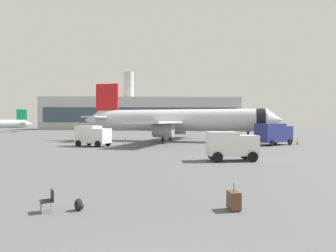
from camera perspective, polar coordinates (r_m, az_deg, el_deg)
name	(u,v)px	position (r m, az deg, el deg)	size (l,w,h in m)	color
airplane_at_gate	(176,121)	(53.73, 1.52, 1.03)	(35.02, 31.97, 10.50)	silver
service_truck	(93,135)	(44.33, -13.83, -1.62)	(5.27, 4.20, 2.90)	white
fuel_truck	(274,133)	(47.85, 19.06, -1.27)	(6.36, 5.20, 3.20)	navy
cargo_van	(231,145)	(27.96, 11.69, -3.41)	(4.45, 2.42, 2.60)	white
safety_cone_near	(126,138)	(58.74, -7.86, -2.26)	(0.44, 0.44, 0.62)	#F2590C
safety_cone_mid	(298,142)	(50.74, 22.97, -2.71)	(0.44, 0.44, 0.83)	#F2590C
rolling_suitcase	(234,200)	(12.82, 12.15, -13.37)	(0.47, 0.68, 1.10)	brown
traveller_backpack	(79,205)	(13.02, -16.26, -13.88)	(0.36, 0.40, 0.48)	black
gate_chair	(49,199)	(13.11, -21.33, -12.60)	(0.65, 0.65, 0.86)	black
terminal_building	(142,114)	(138.32, -4.87, 2.31)	(84.03, 23.18, 25.67)	#B2B2B7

